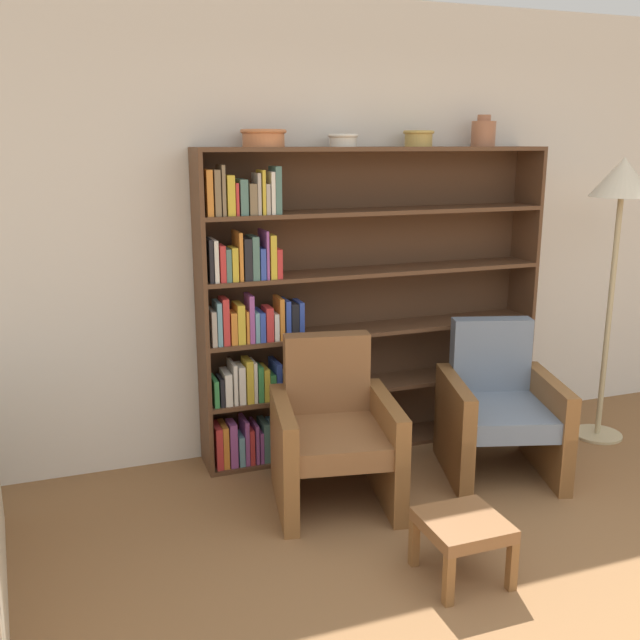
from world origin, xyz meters
name	(u,v)px	position (x,y,z in m)	size (l,w,h in m)	color
wall_back	(378,230)	(0.00, 2.90, 1.38)	(12.00, 0.06, 2.75)	silver
bookshelf	(340,306)	(-0.33, 2.72, 0.94)	(2.21, 0.30, 1.89)	brown
bowl_brass	(263,137)	(-0.81, 2.71, 1.95)	(0.26, 0.26, 0.10)	#C67547
bowl_sage	(343,139)	(-0.32, 2.71, 1.94)	(0.18, 0.18, 0.07)	silver
bowl_copper	(419,137)	(0.17, 2.71, 1.95)	(0.19, 0.19, 0.10)	tan
vase_tall	(483,133)	(0.62, 2.71, 1.98)	(0.15, 0.15, 0.19)	#A36647
armchair_leather	(334,433)	(-0.61, 2.09, 0.38)	(0.75, 0.79, 0.88)	brown
armchair_cushioned	(499,409)	(0.44, 2.09, 0.38)	(0.81, 0.84, 0.88)	brown
floor_lamp	(621,197)	(1.37, 2.29, 1.59)	(0.39, 0.39, 1.83)	tan
footstool	(463,530)	(-0.34, 1.20, 0.24)	(0.36, 0.36, 0.29)	brown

